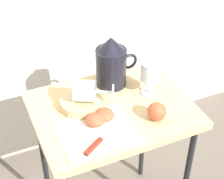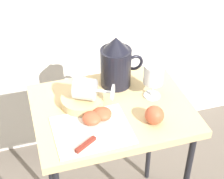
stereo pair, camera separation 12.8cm
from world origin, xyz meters
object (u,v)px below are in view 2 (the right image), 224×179
Objects in this scene: pitcher at (116,66)px; apple_half_left at (92,118)px; wine_glass_tipped_near at (86,89)px; apple_whole at (154,115)px; basket_tray at (82,101)px; wine_glass_upright at (153,76)px; knife at (93,139)px; apple_half_right at (102,114)px; table at (112,121)px.

apple_half_left is (-0.15, -0.20, -0.06)m from pitcher.
wine_glass_tipped_near is 2.34× the size of apple_whole.
basket_tray is 1.00× the size of wine_glass_tipped_near.
wine_glass_upright is (0.27, -0.03, 0.08)m from basket_tray.
wine_glass_tipped_near is at bearing -31.32° from basket_tray.
knife is (-0.23, -0.03, -0.02)m from apple_whole.
apple_whole is at bearing 6.86° from knife.
pitcher is 0.23m from apple_half_right.
knife is at bearing -120.86° from apple_half_right.
apple_half_right is 0.18m from apple_whole.
wine_glass_tipped_near is 0.26m from apple_whole.
apple_half_left is at bearing -161.95° from wine_glass_upright.
apple_half_left is 0.22m from apple_whole.
pitcher reaches higher than wine_glass_upright.
basket_tray is 0.75× the size of pitcher.
table is 0.23m from wine_glass_upright.
wine_glass_upright is at bearing -47.16° from pitcher.
pitcher is at bearing 29.73° from basket_tray.
wine_glass_tipped_near reaches higher than knife.
basket_tray is 2.33× the size of apple_whole.
pitcher is at bearing 59.73° from knife.
wine_glass_upright is at bearing -3.84° from wine_glass_tipped_near.
apple_whole is at bearing -38.18° from wine_glass_tipped_near.
table is 0.12m from apple_half_right.
wine_glass_upright reaches higher than apple_half_left.
apple_half_left is 0.04m from apple_half_right.
basket_tray is 0.11m from apple_half_left.
apple_half_left is (-0.26, -0.08, -0.07)m from wine_glass_upright.
wine_glass_upright reaches higher than knife.
table is 0.20m from knife.
basket_tray is at bearing -150.27° from pitcher.
knife is at bearing -101.83° from apple_half_left.
wine_glass_upright is 0.71× the size of knife.
wine_glass_tipped_near is 0.80× the size of knife.
apple_half_right is at bearing -63.05° from basket_tray.
wine_glass_tipped_near reaches higher than apple_half_right.
wine_glass_upright is 2.09× the size of apple_half_right.
knife is at bearing -126.13° from table.
wine_glass_tipped_near is (-0.14, -0.10, -0.01)m from pitcher.
wine_glass_tipped_near is at bearing 176.16° from wine_glass_upright.
apple_half_right is at bearing -161.66° from wine_glass_upright.
wine_glass_upright reaches higher than table.
apple_half_left reaches higher than knife.
wine_glass_upright is at bearing -5.60° from basket_tray.
wine_glass_upright is at bearing 31.63° from knife.
apple_half_left is at bearing -85.10° from basket_tray.
pitcher reaches higher than apple_whole.
table is 4.40× the size of wine_glass_tipped_near.
table is 0.17m from wine_glass_tipped_near.
wine_glass_tipped_near is at bearing 141.82° from apple_whole.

